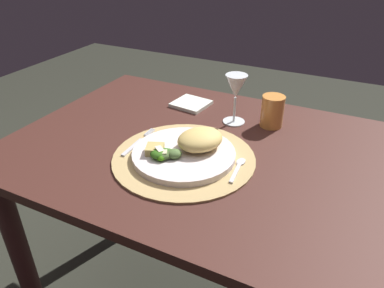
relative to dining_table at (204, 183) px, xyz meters
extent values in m
cube|color=#41211B|center=(0.00, 0.00, 0.12)|extent=(1.13, 0.80, 0.03)
cylinder|color=#3C1D1C|center=(-0.49, -0.33, -0.26)|extent=(0.06, 0.06, 0.73)
cylinder|color=#451C1D|center=(-0.49, 0.33, -0.26)|extent=(0.06, 0.06, 0.73)
cylinder|color=#46201C|center=(0.49, 0.33, -0.26)|extent=(0.06, 0.06, 0.73)
cylinder|color=tan|center=(-0.02, -0.09, 0.13)|extent=(0.39, 0.39, 0.01)
cylinder|color=silver|center=(-0.02, -0.09, 0.15)|extent=(0.28, 0.28, 0.02)
ellipsoid|color=#DFBC67|center=(0.01, -0.05, 0.18)|extent=(0.15, 0.17, 0.05)
ellipsoid|color=#38780F|center=(-0.06, -0.15, 0.16)|extent=(0.05, 0.05, 0.02)
ellipsoid|color=#4D6A34|center=(-0.03, -0.12, 0.17)|extent=(0.05, 0.05, 0.02)
ellipsoid|color=#445C2B|center=(-0.05, -0.14, 0.16)|extent=(0.05, 0.06, 0.02)
ellipsoid|color=#316221|center=(-0.05, -0.12, 0.16)|extent=(0.06, 0.03, 0.02)
ellipsoid|color=#326617|center=(-0.07, -0.14, 0.17)|extent=(0.06, 0.06, 0.02)
cube|color=beige|center=(-0.06, -0.14, 0.17)|extent=(0.03, 0.03, 0.01)
cube|color=beige|center=(-0.07, -0.14, 0.18)|extent=(0.03, 0.03, 0.01)
cube|color=tan|center=(-0.09, -0.13, 0.16)|extent=(0.06, 0.06, 0.02)
cube|color=silver|center=(-0.18, -0.11, 0.14)|extent=(0.02, 0.10, 0.00)
cube|color=silver|center=(-0.18, -0.01, 0.14)|extent=(0.00, 0.05, 0.00)
cube|color=silver|center=(-0.18, -0.01, 0.14)|extent=(0.00, 0.05, 0.00)
cube|color=silver|center=(-0.18, -0.01, 0.14)|extent=(0.00, 0.05, 0.00)
cube|color=silver|center=(-0.17, -0.01, 0.14)|extent=(0.00, 0.05, 0.00)
cube|color=silver|center=(0.13, -0.10, 0.14)|extent=(0.02, 0.09, 0.00)
ellipsoid|color=silver|center=(0.12, -0.04, 0.14)|extent=(0.02, 0.04, 0.01)
cube|color=white|center=(-0.16, 0.24, 0.14)|extent=(0.13, 0.13, 0.01)
cylinder|color=silver|center=(0.02, 0.18, 0.13)|extent=(0.07, 0.07, 0.00)
cylinder|color=silver|center=(0.02, 0.18, 0.18)|extent=(0.01, 0.01, 0.08)
cone|color=silver|center=(0.02, 0.18, 0.25)|extent=(0.07, 0.07, 0.07)
cylinder|color=#DC8A3F|center=(0.13, 0.21, 0.18)|extent=(0.07, 0.07, 0.10)
camera|label=1|loc=(0.36, -0.82, 0.66)|focal=33.87mm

